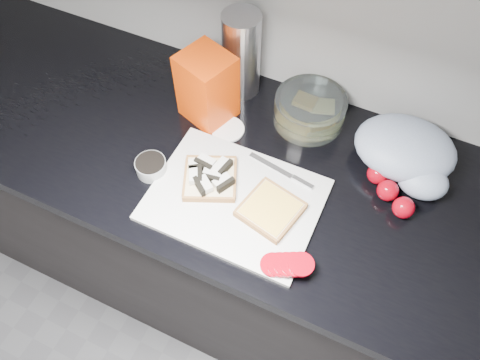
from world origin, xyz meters
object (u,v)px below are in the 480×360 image
cutting_board (235,200)px  steel_canister (241,55)px  bread_bag (207,87)px  glass_bowl (310,110)px

cutting_board → steel_canister: bearing=112.5°
cutting_board → bread_bag: 0.31m
glass_bowl → steel_canister: (-0.21, 0.03, 0.08)m
cutting_board → steel_canister: (-0.14, 0.35, 0.12)m
glass_bowl → steel_canister: 0.23m
glass_bowl → bread_bag: (-0.25, -0.09, 0.06)m
glass_bowl → steel_canister: steel_canister is taller
bread_bag → steel_canister: size_ratio=0.80×
cutting_board → bread_bag: bearing=129.2°
steel_canister → cutting_board: bearing=-67.5°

